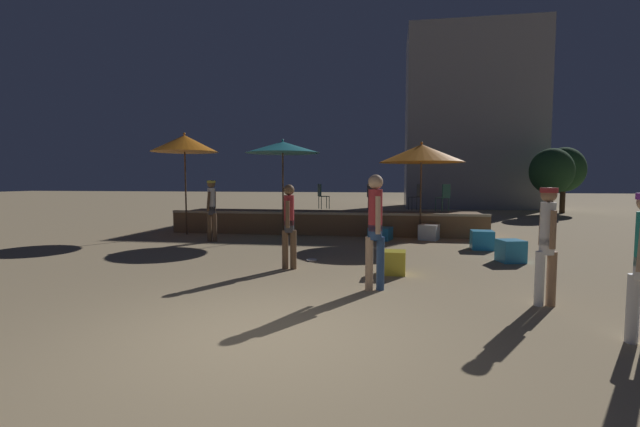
{
  "coord_description": "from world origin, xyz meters",
  "views": [
    {
      "loc": [
        1.47,
        -4.62,
        1.8
      ],
      "look_at": [
        0.0,
        4.12,
        1.11
      ],
      "focal_mm": 24.0,
      "sensor_mm": 36.0,
      "label": 1
    }
  ],
  "objects_px": {
    "patio_umbrella_2": "(185,144)",
    "cube_seat_2": "(393,262)",
    "bistro_chair_1": "(444,195)",
    "person_4": "(212,207)",
    "patio_umbrella_0": "(283,147)",
    "bistro_chair_2": "(322,194)",
    "background_tree_0": "(552,171)",
    "cube_seat_3": "(482,240)",
    "patio_umbrella_1": "(421,153)",
    "person_1": "(289,223)",
    "person_0": "(375,226)",
    "frisbee_disc": "(312,260)",
    "bistro_chair_0": "(417,194)",
    "cube_seat_0": "(429,232)",
    "background_tree_1": "(564,170)",
    "bistro_chair_3": "(372,194)",
    "cube_seat_1": "(511,251)",
    "person_2": "(547,240)",
    "cube_seat_4": "(380,234)"
  },
  "relations": [
    {
      "from": "person_0",
      "to": "cube_seat_0",
      "type": "bearing_deg",
      "value": -117.58
    },
    {
      "from": "bistro_chair_2",
      "to": "patio_umbrella_1",
      "type": "bearing_deg",
      "value": -145.47
    },
    {
      "from": "cube_seat_2",
      "to": "background_tree_0",
      "type": "distance_m",
      "value": 16.73
    },
    {
      "from": "patio_umbrella_2",
      "to": "cube_seat_4",
      "type": "height_order",
      "value": "patio_umbrella_2"
    },
    {
      "from": "bistro_chair_0",
      "to": "background_tree_0",
      "type": "distance_m",
      "value": 10.46
    },
    {
      "from": "bistro_chair_1",
      "to": "cube_seat_2",
      "type": "bearing_deg",
      "value": 34.93
    },
    {
      "from": "person_1",
      "to": "frisbee_disc",
      "type": "xyz_separation_m",
      "value": [
        0.28,
        0.94,
        -0.91
      ]
    },
    {
      "from": "patio_umbrella_2",
      "to": "cube_seat_2",
      "type": "relative_size",
      "value": 7.12
    },
    {
      "from": "cube_seat_2",
      "to": "frisbee_disc",
      "type": "xyz_separation_m",
      "value": [
        -1.8,
        1.06,
        -0.21
      ]
    },
    {
      "from": "bistro_chair_1",
      "to": "background_tree_0",
      "type": "relative_size",
      "value": 0.27
    },
    {
      "from": "bistro_chair_0",
      "to": "background_tree_1",
      "type": "height_order",
      "value": "background_tree_1"
    },
    {
      "from": "cube_seat_0",
      "to": "background_tree_1",
      "type": "xyz_separation_m",
      "value": [
        8.13,
        12.11,
        2.14
      ]
    },
    {
      "from": "cube_seat_3",
      "to": "patio_umbrella_0",
      "type": "bearing_deg",
      "value": 165.05
    },
    {
      "from": "patio_umbrella_0",
      "to": "bistro_chair_2",
      "type": "distance_m",
      "value": 2.75
    },
    {
      "from": "patio_umbrella_0",
      "to": "background_tree_1",
      "type": "relative_size",
      "value": 0.86
    },
    {
      "from": "patio_umbrella_2",
      "to": "person_1",
      "type": "distance_m",
      "value": 7.03
    },
    {
      "from": "frisbee_disc",
      "to": "patio_umbrella_1",
      "type": "bearing_deg",
      "value": 57.7
    },
    {
      "from": "cube_seat_0",
      "to": "bistro_chair_0",
      "type": "height_order",
      "value": "bistro_chair_0"
    },
    {
      "from": "person_4",
      "to": "bistro_chair_1",
      "type": "height_order",
      "value": "person_4"
    },
    {
      "from": "patio_umbrella_0",
      "to": "person_4",
      "type": "bearing_deg",
      "value": -142.77
    },
    {
      "from": "person_0",
      "to": "frisbee_disc",
      "type": "xyz_separation_m",
      "value": [
        -1.49,
        2.35,
        -1.05
      ]
    },
    {
      "from": "patio_umbrella_0",
      "to": "cube_seat_4",
      "type": "relative_size",
      "value": 4.06
    },
    {
      "from": "cube_seat_0",
      "to": "bistro_chair_2",
      "type": "relative_size",
      "value": 0.76
    },
    {
      "from": "bistro_chair_2",
      "to": "bistro_chair_1",
      "type": "bearing_deg",
      "value": -125.34
    },
    {
      "from": "patio_umbrella_0",
      "to": "person_0",
      "type": "xyz_separation_m",
      "value": [
        3.15,
        -6.21,
        -1.77
      ]
    },
    {
      "from": "frisbee_disc",
      "to": "cube_seat_3",
      "type": "bearing_deg",
      "value": 29.55
    },
    {
      "from": "cube_seat_0",
      "to": "background_tree_1",
      "type": "height_order",
      "value": "background_tree_1"
    },
    {
      "from": "person_1",
      "to": "person_2",
      "type": "height_order",
      "value": "person_1"
    },
    {
      "from": "cube_seat_1",
      "to": "person_0",
      "type": "xyz_separation_m",
      "value": [
        -2.86,
        -2.95,
        0.82
      ]
    },
    {
      "from": "bistro_chair_1",
      "to": "background_tree_1",
      "type": "relative_size",
      "value": 0.25
    },
    {
      "from": "person_1",
      "to": "background_tree_1",
      "type": "bearing_deg",
      "value": 52.74
    },
    {
      "from": "person_4",
      "to": "patio_umbrella_0",
      "type": "bearing_deg",
      "value": 42.35
    },
    {
      "from": "cube_seat_1",
      "to": "frisbee_disc",
      "type": "bearing_deg",
      "value": -172.2
    },
    {
      "from": "cube_seat_4",
      "to": "bistro_chair_2",
      "type": "bearing_deg",
      "value": 133.62
    },
    {
      "from": "person_0",
      "to": "background_tree_1",
      "type": "height_order",
      "value": "background_tree_1"
    },
    {
      "from": "bistro_chair_2",
      "to": "background_tree_0",
      "type": "xyz_separation_m",
      "value": [
        10.32,
        7.66,
        0.92
      ]
    },
    {
      "from": "person_4",
      "to": "bistro_chair_3",
      "type": "bearing_deg",
      "value": 38.53
    },
    {
      "from": "person_0",
      "to": "person_4",
      "type": "relative_size",
      "value": 1.05
    },
    {
      "from": "cube_seat_4",
      "to": "person_4",
      "type": "xyz_separation_m",
      "value": [
        -4.88,
        -1.19,
        0.84
      ]
    },
    {
      "from": "bistro_chair_0",
      "to": "bistro_chair_1",
      "type": "distance_m",
      "value": 0.99
    },
    {
      "from": "patio_umbrella_2",
      "to": "bistro_chair_1",
      "type": "distance_m",
      "value": 8.74
    },
    {
      "from": "cube_seat_2",
      "to": "person_0",
      "type": "distance_m",
      "value": 1.57
    },
    {
      "from": "cube_seat_0",
      "to": "person_1",
      "type": "xyz_separation_m",
      "value": [
        -3.16,
        -4.87,
        0.7
      ]
    },
    {
      "from": "person_1",
      "to": "bistro_chair_2",
      "type": "bearing_deg",
      "value": 90.28
    },
    {
      "from": "person_4",
      "to": "bistro_chair_2",
      "type": "xyz_separation_m",
      "value": [
        2.69,
        3.48,
        0.28
      ]
    },
    {
      "from": "patio_umbrella_2",
      "to": "person_0",
      "type": "height_order",
      "value": "patio_umbrella_2"
    },
    {
      "from": "frisbee_disc",
      "to": "cube_seat_0",
      "type": "bearing_deg",
      "value": 53.79
    },
    {
      "from": "patio_umbrella_1",
      "to": "person_2",
      "type": "distance_m",
      "value": 7.3
    },
    {
      "from": "patio_umbrella_1",
      "to": "cube_seat_1",
      "type": "height_order",
      "value": "patio_umbrella_1"
    },
    {
      "from": "cube_seat_2",
      "to": "cube_seat_3",
      "type": "relative_size",
      "value": 0.82
    }
  ]
}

